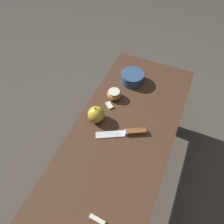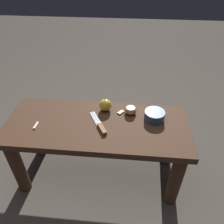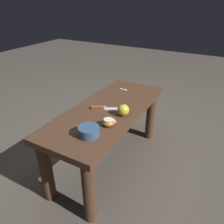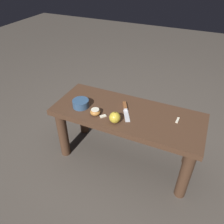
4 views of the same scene
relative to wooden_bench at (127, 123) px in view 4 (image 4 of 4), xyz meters
The scene contains 8 objects.
ground_plane 0.37m from the wooden_bench, ahead, with size 8.00×8.00×0.00m, color #4C443D.
wooden_bench is the anchor object (origin of this frame).
knife 0.12m from the wooden_bench, 45.09° to the right, with size 0.13×0.21×0.02m.
apple_whole 0.20m from the wooden_bench, 74.91° to the left, with size 0.08×0.08×0.09m.
apple_cut 0.26m from the wooden_bench, 30.94° to the left, with size 0.07×0.07×0.04m.
apple_slice_near_knife 0.21m from the wooden_bench, 40.61° to the left, with size 0.04×0.05×0.01m.
apple_slice_center 0.36m from the wooden_bench, behind, with size 0.02×0.06×0.01m.
bowl 0.37m from the wooden_bench, 12.38° to the left, with size 0.12×0.12×0.05m.
Camera 4 is at (-0.41, 1.17, 1.39)m, focal length 35.00 mm.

